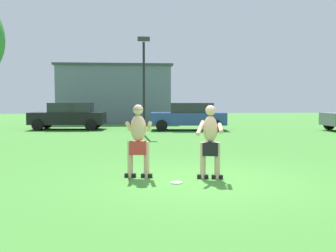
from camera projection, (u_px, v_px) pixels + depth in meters
The scene contains 8 objects.
ground_plane at pixel (204, 181), 8.91m from camera, with size 80.00×80.00×0.00m, color #428433.
player_with_cap at pixel (138, 137), 9.22m from camera, with size 0.66×0.67×1.71m.
player_in_black at pixel (210, 140), 9.06m from camera, with size 0.69×0.66×1.69m.
frisbee at pixel (176, 183), 8.64m from camera, with size 0.27×0.27×0.03m, color white.
car_black_near_post at pixel (69, 116), 23.45m from camera, with size 4.44×2.34×1.58m.
car_blue_mid_lot at pixel (189, 116), 23.00m from camera, with size 4.46×2.38×1.58m.
lamp_post at pixel (144, 74), 19.63m from camera, with size 0.60×0.24×4.85m.
outbuilding_behind_lot at pixel (115, 94), 30.63m from camera, with size 8.53×4.87×4.35m.
Camera 1 is at (-1.64, -8.69, 1.84)m, focal length 42.58 mm.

